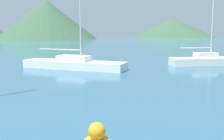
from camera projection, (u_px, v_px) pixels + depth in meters
name	position (u px, v px, depth m)	size (l,w,h in m)	color
sailboat_inner	(74.00, 63.00, 22.98)	(8.08, 6.81, 8.90)	white
sailboat_middle	(206.00, 60.00, 25.31)	(6.58, 2.47, 9.05)	white
buoy_marker	(97.00, 139.00, 7.61)	(0.68, 0.68, 0.78)	orange
hill_east	(47.00, 19.00, 86.72)	(31.14, 31.14, 11.91)	#38563D
hill_far_east	(173.00, 28.00, 105.52)	(31.58, 31.58, 6.94)	#38563D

